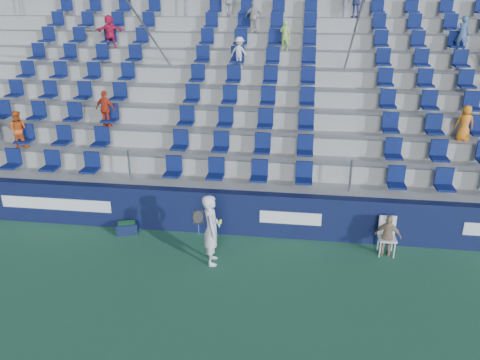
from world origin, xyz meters
TOP-DOWN VIEW (x-y plane):
  - ground at (0.00, 0.00)m, footprint 70.00×70.00m
  - sponsor_wall at (0.00, 3.15)m, footprint 24.00×0.32m
  - grandstand at (-0.00, 8.24)m, footprint 24.00×8.17m
  - tennis_player at (-0.32, 1.61)m, footprint 0.69×0.72m
  - line_judge_chair at (3.91, 2.65)m, footprint 0.44×0.45m
  - line_judge at (3.91, 2.50)m, footprint 0.68×0.40m
  - ball_bin at (-2.89, 2.75)m, footprint 0.64×0.52m

SIDE VIEW (x-z plane):
  - ground at x=0.00m, z-range 0.00..0.00m
  - ball_bin at x=-2.89m, z-range 0.01..0.33m
  - line_judge at x=3.91m, z-range 0.00..1.09m
  - line_judge_chair at x=3.91m, z-range 0.07..1.03m
  - sponsor_wall at x=0.00m, z-range 0.00..1.20m
  - tennis_player at x=-0.32m, z-range 0.00..1.77m
  - grandstand at x=0.00m, z-range -1.18..5.45m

